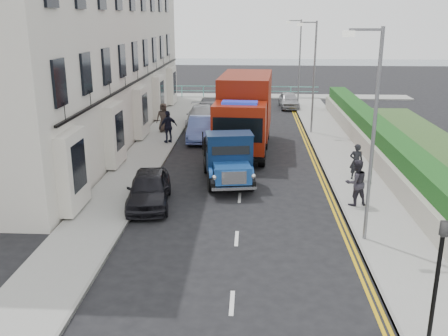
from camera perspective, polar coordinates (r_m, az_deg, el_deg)
ground at (r=19.05m, az=1.64°, el=-5.51°), size 120.00×120.00×0.00m
pavement_west at (r=28.12m, az=-8.50°, el=1.93°), size 2.40×38.00×0.12m
pavement_east at (r=27.98m, az=13.08°, el=1.59°), size 2.60×38.00×0.12m
promenade at (r=47.14m, az=2.63°, el=8.20°), size 30.00×2.50×0.12m
sea_plane at (r=77.93m, az=2.89°, el=11.65°), size 120.00×120.00×0.00m
terrace_west at (r=32.14m, az=-15.40°, el=16.23°), size 6.31×30.20×14.25m
garden_east at (r=28.17m, az=17.03°, el=3.15°), size 1.45×28.00×1.75m
seafront_railing at (r=46.28m, az=2.63°, el=8.68°), size 13.00×0.08×1.11m
lamp_near at (r=16.37m, az=16.39°, el=4.69°), size 1.23×0.18×7.00m
lamp_mid at (r=31.98m, az=10.06°, el=10.86°), size 1.23×0.18×7.00m
lamp_far at (r=41.88m, az=8.48°, el=12.34°), size 1.23×0.18×7.00m
traffic_signal at (r=12.10m, az=23.35°, el=-10.07°), size 0.16×0.20×3.10m
bedford_lorry at (r=22.15m, az=0.55°, el=0.76°), size 2.70×5.23×2.37m
red_lorry at (r=27.91m, az=2.37°, el=6.50°), size 3.17×8.05×4.14m
parked_car_front at (r=20.13m, az=-8.57°, el=-2.34°), size 2.08×4.20×1.38m
parked_car_mid at (r=30.46m, az=-2.63°, el=4.51°), size 1.57×4.28×1.40m
parked_car_rear at (r=34.18m, az=-2.62°, el=5.89°), size 2.18×4.89×1.39m
seafront_car_left at (r=44.93m, az=1.97°, el=8.74°), size 3.36×6.14×1.63m
seafront_car_right at (r=41.59m, az=7.42°, el=7.69°), size 1.65×3.82×1.28m
pedestrian_east_near at (r=23.42m, az=14.87°, el=0.71°), size 0.63×0.44×1.66m
pedestrian_east_far at (r=20.17m, az=14.85°, el=-1.62°), size 1.07×0.95×1.85m
pedestrian_west_near at (r=29.43m, az=-6.38°, el=4.71°), size 1.16×1.03×1.89m
pedestrian_west_far at (r=32.30m, az=-6.93°, el=5.75°), size 0.92×0.61×1.85m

